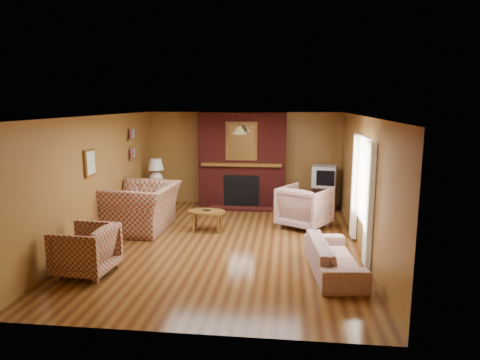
# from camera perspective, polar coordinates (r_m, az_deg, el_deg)

# --- Properties ---
(floor) EXTENTS (6.50, 6.50, 0.00)m
(floor) POSITION_cam_1_polar(r_m,az_deg,el_deg) (8.24, -1.94, -8.42)
(floor) COLOR #41220D
(floor) RESTS_ON ground
(ceiling) EXTENTS (6.50, 6.50, 0.00)m
(ceiling) POSITION_cam_1_polar(r_m,az_deg,el_deg) (7.80, -2.04, 8.52)
(ceiling) COLOR white
(ceiling) RESTS_ON wall_back
(wall_back) EXTENTS (6.50, 0.00, 6.50)m
(wall_back) POSITION_cam_1_polar(r_m,az_deg,el_deg) (11.12, 0.47, 2.86)
(wall_back) COLOR brown
(wall_back) RESTS_ON floor
(wall_front) EXTENTS (6.50, 0.00, 6.50)m
(wall_front) POSITION_cam_1_polar(r_m,az_deg,el_deg) (4.83, -7.69, -7.20)
(wall_front) COLOR brown
(wall_front) RESTS_ON floor
(wall_left) EXTENTS (0.00, 6.50, 6.50)m
(wall_left) POSITION_cam_1_polar(r_m,az_deg,el_deg) (8.66, -18.59, 0.17)
(wall_left) COLOR brown
(wall_left) RESTS_ON floor
(wall_right) EXTENTS (0.00, 6.50, 6.50)m
(wall_right) POSITION_cam_1_polar(r_m,az_deg,el_deg) (7.96, 16.11, -0.54)
(wall_right) COLOR brown
(wall_right) RESTS_ON floor
(fireplace) EXTENTS (2.20, 0.82, 2.40)m
(fireplace) POSITION_cam_1_polar(r_m,az_deg,el_deg) (10.86, 0.32, 2.59)
(fireplace) COLOR #491210
(fireplace) RESTS_ON floor
(window_right) EXTENTS (0.10, 1.85, 2.00)m
(window_right) POSITION_cam_1_polar(r_m,az_deg,el_deg) (7.77, 15.97, -1.35)
(window_right) COLOR beige
(window_right) RESTS_ON wall_right
(bookshelf) EXTENTS (0.09, 0.55, 0.71)m
(bookshelf) POSITION_cam_1_polar(r_m,az_deg,el_deg) (10.31, -14.01, 4.57)
(bookshelf) COLOR brown
(bookshelf) RESTS_ON wall_left
(botanical_print) EXTENTS (0.05, 0.40, 0.50)m
(botanical_print) POSITION_cam_1_polar(r_m,az_deg,el_deg) (8.32, -19.38, 2.17)
(botanical_print) COLOR brown
(botanical_print) RESTS_ON wall_left
(pendant_light) EXTENTS (0.36, 0.36, 0.48)m
(pendant_light) POSITION_cam_1_polar(r_m,az_deg,el_deg) (10.10, -0.09, 6.67)
(pendant_light) COLOR black
(pendant_light) RESTS_ON ceiling
(plaid_loveseat) EXTENTS (1.38, 1.56, 0.97)m
(plaid_loveseat) POSITION_cam_1_polar(r_m,az_deg,el_deg) (9.15, -12.91, -3.60)
(plaid_loveseat) COLOR maroon
(plaid_loveseat) RESTS_ON floor
(plaid_armchair) EXTENTS (0.91, 0.89, 0.77)m
(plaid_armchair) POSITION_cam_1_polar(r_m,az_deg,el_deg) (7.14, -19.91, -8.78)
(plaid_armchair) COLOR maroon
(plaid_armchair) RESTS_ON floor
(floral_sofa) EXTENTS (0.86, 1.81, 0.51)m
(floral_sofa) POSITION_cam_1_polar(r_m,az_deg,el_deg) (6.98, 12.41, -9.95)
(floral_sofa) COLOR #C1B996
(floral_sofa) RESTS_ON floor
(floral_armchair) EXTENTS (1.31, 1.32, 0.89)m
(floral_armchair) POSITION_cam_1_polar(r_m,az_deg,el_deg) (9.25, 8.61, -3.56)
(floral_armchair) COLOR #C1B996
(floral_armchair) RESTS_ON floor
(coffee_table) EXTENTS (0.78, 0.49, 0.45)m
(coffee_table) POSITION_cam_1_polar(r_m,az_deg,el_deg) (8.91, -4.47, -4.49)
(coffee_table) COLOR brown
(coffee_table) RESTS_ON floor
(side_table) EXTENTS (0.47, 0.47, 0.62)m
(side_table) POSITION_cam_1_polar(r_m,az_deg,el_deg) (10.92, -11.02, -2.20)
(side_table) COLOR brown
(side_table) RESTS_ON floor
(table_lamp) EXTENTS (0.39, 0.39, 0.65)m
(table_lamp) POSITION_cam_1_polar(r_m,az_deg,el_deg) (10.80, -11.14, 1.29)
(table_lamp) COLOR silver
(table_lamp) RESTS_ON side_table
(tv_stand) EXTENTS (0.55, 0.50, 0.60)m
(tv_stand) POSITION_cam_1_polar(r_m,az_deg,el_deg) (10.81, 11.09, -2.41)
(tv_stand) COLOR black
(tv_stand) RESTS_ON floor
(crt_tv) EXTENTS (0.65, 0.64, 0.52)m
(crt_tv) POSITION_cam_1_polar(r_m,az_deg,el_deg) (10.70, 11.19, 0.50)
(crt_tv) COLOR #A9ACB1
(crt_tv) RESTS_ON tv_stand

